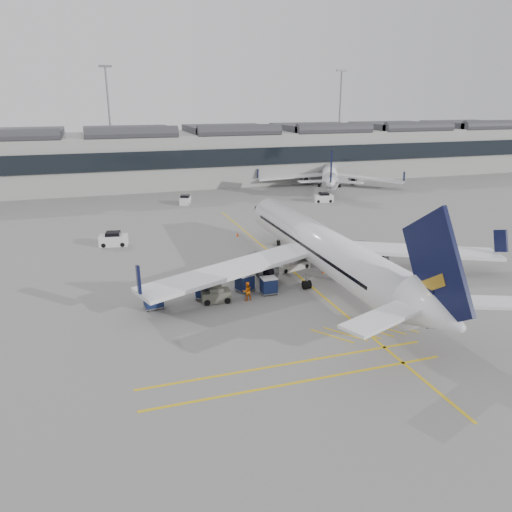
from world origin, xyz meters
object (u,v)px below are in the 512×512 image
object	(u,v)px
belt_loader	(291,264)
pushback_tug	(216,295)
ramp_agent_a	(226,272)
ramp_agent_b	(247,291)
airliner_main	(324,249)
baggage_cart_a	(269,285)

from	to	relation	value
belt_loader	pushback_tug	bearing A→B (deg)	-164.59
pushback_tug	belt_loader	bearing A→B (deg)	35.36
ramp_agent_a	pushback_tug	xyz separation A→B (m)	(-2.48, -5.66, -0.18)
ramp_agent_b	airliner_main	bearing A→B (deg)	-168.02
belt_loader	baggage_cart_a	bearing A→B (deg)	-145.19
ramp_agent_a	airliner_main	bearing A→B (deg)	-33.94
ramp_agent_a	pushback_tug	distance (m)	6.18
airliner_main	ramp_agent_b	xyz separation A→B (m)	(-9.35, -2.95, -2.48)
belt_loader	ramp_agent_b	size ratio (longest dim) A/B	2.82
airliner_main	belt_loader	world-z (taller)	airliner_main
belt_loader	airliner_main	bearing A→B (deg)	-81.71
airliner_main	ramp_agent_b	bearing A→B (deg)	-162.38
airliner_main	belt_loader	distance (m)	5.37
baggage_cart_a	ramp_agent_a	bearing A→B (deg)	118.76
airliner_main	pushback_tug	size ratio (longest dim) A/B	15.88
airliner_main	ramp_agent_b	distance (m)	10.12
ramp_agent_b	baggage_cart_a	bearing A→B (deg)	-165.44
ramp_agent_b	belt_loader	bearing A→B (deg)	-141.73
baggage_cart_a	ramp_agent_a	world-z (taller)	ramp_agent_a
baggage_cart_a	ramp_agent_b	distance (m)	2.68
baggage_cart_a	ramp_agent_a	distance (m)	6.09
belt_loader	ramp_agent_b	world-z (taller)	belt_loader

